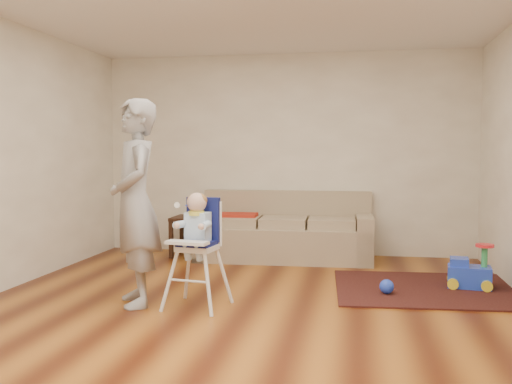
% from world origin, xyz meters
% --- Properties ---
extents(ground, '(5.50, 5.50, 0.00)m').
position_xyz_m(ground, '(0.00, 0.00, 0.00)').
color(ground, '#451908').
rests_on(ground, ground).
extents(room_envelope, '(5.04, 5.52, 2.72)m').
position_xyz_m(room_envelope, '(0.00, 0.53, 1.88)').
color(room_envelope, beige).
rests_on(room_envelope, ground).
extents(sofa, '(2.26, 0.97, 0.86)m').
position_xyz_m(sofa, '(0.03, 2.30, 0.43)').
color(sofa, gray).
rests_on(sofa, ground).
extents(side_table, '(0.52, 0.52, 0.52)m').
position_xyz_m(side_table, '(-1.19, 2.33, 0.26)').
color(side_table, black).
rests_on(side_table, ground).
extents(area_rug, '(2.13, 1.65, 0.02)m').
position_xyz_m(area_rug, '(1.77, 0.92, 0.01)').
color(area_rug, black).
rests_on(area_rug, ground).
extents(ride_on_toy, '(0.45, 0.35, 0.45)m').
position_xyz_m(ride_on_toy, '(2.08, 1.02, 0.24)').
color(ride_on_toy, blue).
rests_on(ride_on_toy, area_rug).
extents(toy_ball, '(0.14, 0.14, 0.14)m').
position_xyz_m(toy_ball, '(1.24, 0.61, 0.09)').
color(toy_ball, blue).
rests_on(toy_ball, area_rug).
extents(high_chair, '(0.54, 0.54, 1.03)m').
position_xyz_m(high_chair, '(-0.44, -0.11, 0.50)').
color(high_chair, silver).
rests_on(high_chair, ground).
extents(adult, '(0.72, 0.81, 1.86)m').
position_xyz_m(adult, '(-1.01, -0.11, 0.93)').
color(adult, '#9A9A9C').
rests_on(adult, ground).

